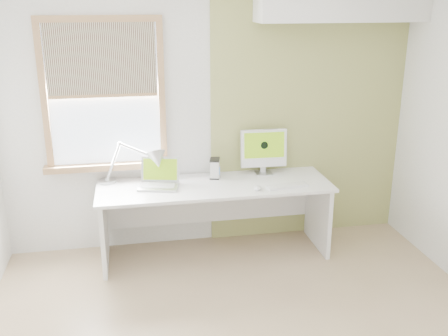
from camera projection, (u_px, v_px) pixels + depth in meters
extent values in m
cube|color=silver|center=(210.00, 116.00, 5.04)|extent=(4.00, 0.02, 2.60)
cube|color=#969A53|center=(308.00, 113.00, 5.20)|extent=(2.00, 0.02, 2.60)
cube|color=#9A7048|center=(44.00, 97.00, 4.65)|extent=(0.06, 0.06, 1.42)
cube|color=#9A7048|center=(162.00, 93.00, 4.84)|extent=(0.06, 0.06, 1.42)
cube|color=#9A7048|center=(98.00, 19.00, 4.53)|extent=(1.00, 0.06, 0.06)
cube|color=#9A7048|center=(109.00, 166.00, 4.94)|extent=(1.20, 0.14, 0.06)
cube|color=#D1E2F9|center=(104.00, 95.00, 4.76)|extent=(1.00, 0.01, 1.30)
cube|color=beige|center=(101.00, 60.00, 4.62)|extent=(0.98, 0.02, 0.65)
cube|color=#9A7048|center=(104.00, 96.00, 4.72)|extent=(0.98, 0.03, 0.03)
cube|color=white|center=(215.00, 186.00, 4.87)|extent=(2.20, 0.70, 0.03)
cube|color=white|center=(104.00, 230.00, 4.80)|extent=(0.04, 0.64, 0.70)
cube|color=white|center=(318.00, 213.00, 5.17)|extent=(0.04, 0.64, 0.70)
cube|color=white|center=(210.00, 200.00, 5.25)|extent=(2.08, 0.02, 0.48)
cylinder|color=#BABDBF|center=(107.00, 181.00, 4.92)|extent=(0.20, 0.20, 0.02)
sphere|color=#BABDBF|center=(107.00, 179.00, 4.91)|extent=(0.06, 0.06, 0.05)
cylinder|color=#BABDBF|center=(113.00, 162.00, 4.86)|extent=(0.17, 0.05, 0.36)
sphere|color=#BABDBF|center=(120.00, 144.00, 4.80)|extent=(0.05, 0.05, 0.04)
cylinder|color=#BABDBF|center=(137.00, 150.00, 4.80)|extent=(0.32, 0.12, 0.14)
sphere|color=#BABDBF|center=(154.00, 157.00, 4.81)|extent=(0.05, 0.05, 0.04)
cone|color=#BABDBF|center=(157.00, 160.00, 4.82)|extent=(0.23, 0.27, 0.22)
cube|color=#BABDBF|center=(159.00, 186.00, 4.79)|extent=(0.41, 0.33, 0.02)
cube|color=#B2B5B7|center=(159.00, 185.00, 4.78)|extent=(0.33, 0.22, 0.00)
cube|color=#BABDBF|center=(160.00, 169.00, 4.87)|extent=(0.37, 0.16, 0.24)
cube|color=#587F0C|center=(160.00, 169.00, 4.86)|extent=(0.32, 0.13, 0.19)
cylinder|color=#BABDBF|center=(218.00, 177.00, 5.04)|extent=(0.07, 0.07, 0.02)
cube|color=#BABDBF|center=(217.00, 171.00, 5.02)|extent=(0.05, 0.01, 0.10)
cube|color=#194C99|center=(218.00, 171.00, 5.01)|extent=(0.04, 0.00, 0.08)
cube|color=#BABDBF|center=(215.00, 168.00, 5.02)|extent=(0.12, 0.16, 0.19)
cube|color=black|center=(215.00, 160.00, 4.99)|extent=(0.12, 0.16, 0.01)
cube|color=black|center=(215.00, 177.00, 5.05)|extent=(0.12, 0.16, 0.01)
cube|color=#BABDBF|center=(263.00, 173.00, 5.16)|extent=(0.17, 0.15, 0.01)
cube|color=#BABDBF|center=(263.00, 165.00, 5.16)|extent=(0.06, 0.02, 0.15)
cube|color=white|center=(264.00, 148.00, 5.09)|extent=(0.46, 0.09, 0.38)
cube|color=#587F0C|center=(264.00, 145.00, 5.06)|extent=(0.40, 0.04, 0.25)
cylinder|color=black|center=(264.00, 145.00, 5.06)|extent=(0.07, 0.01, 0.07)
cube|color=white|center=(287.00, 186.00, 4.80)|extent=(0.41, 0.16, 0.01)
cube|color=white|center=(287.00, 185.00, 4.80)|extent=(0.38, 0.13, 0.00)
ellipsoid|color=white|center=(258.00, 188.00, 4.73)|extent=(0.10, 0.12, 0.03)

